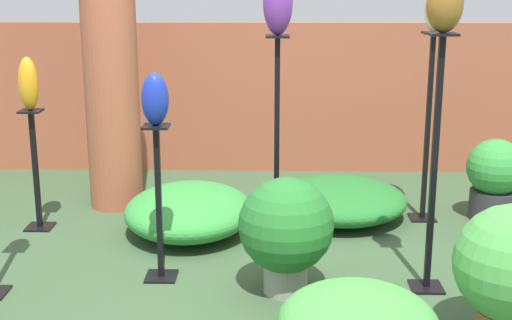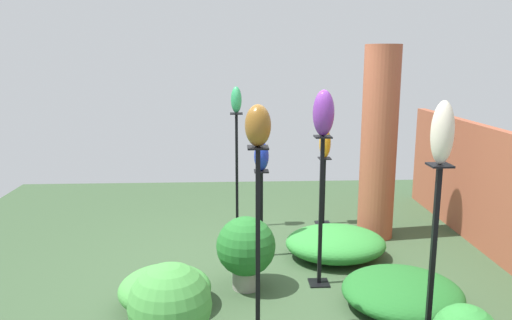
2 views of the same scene
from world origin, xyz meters
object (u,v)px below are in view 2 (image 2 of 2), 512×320
(pedestal_ivory, at_px, (432,267))
(potted_plant_mid_right, at_px, (246,248))
(pedestal_violet, at_px, (321,217))
(art_vase_jade, at_px, (236,100))
(art_vase_amber, at_px, (325,143))
(art_vase_ivory, at_px, (442,133))
(potted_plant_mid_left, at_px, (170,308))
(pedestal_jade, at_px, (237,175))
(art_vase_violet, at_px, (324,113))
(pedestal_cobalt, at_px, (261,218))
(pedestal_bronze, at_px, (258,252))
(pedestal_amber, at_px, (324,194))
(art_vase_cobalt, at_px, (261,156))
(art_vase_bronze, at_px, (258,126))
(brick_pillar, at_px, (379,144))

(pedestal_ivory, relative_size, potted_plant_mid_right, 2.04)
(pedestal_violet, xyz_separation_m, art_vase_jade, (-1.76, -0.80, 1.01))
(pedestal_violet, bearing_deg, art_vase_amber, 168.58)
(art_vase_ivory, bearing_deg, potted_plant_mid_left, -88.69)
(pedestal_jade, bearing_deg, art_vase_violet, 24.59)
(pedestal_cobalt, xyz_separation_m, potted_plant_mid_left, (1.97, -0.79, -0.04))
(pedestal_bronze, height_order, pedestal_cobalt, pedestal_bronze)
(art_vase_jade, xyz_separation_m, art_vase_amber, (-0.07, 1.17, -0.58))
(pedestal_amber, height_order, art_vase_violet, art_vase_violet)
(pedestal_bronze, bearing_deg, art_vase_cobalt, 175.72)
(art_vase_ivory, bearing_deg, pedestal_bronze, -100.45)
(art_vase_amber, bearing_deg, art_vase_violet, -11.42)
(pedestal_ivory, distance_m, art_vase_amber, 3.04)
(art_vase_bronze, relative_size, art_vase_cobalt, 0.99)
(art_vase_amber, bearing_deg, art_vase_cobalt, -40.10)
(art_vase_ivory, relative_size, art_vase_jade, 1.37)
(pedestal_amber, distance_m, potted_plant_mid_right, 2.18)
(art_vase_violet, bearing_deg, art_vase_amber, 168.58)
(potted_plant_mid_right, bearing_deg, art_vase_bronze, 4.58)
(pedestal_ivory, relative_size, pedestal_violet, 0.98)
(pedestal_amber, relative_size, potted_plant_mid_right, 1.27)
(pedestal_jade, bearing_deg, potted_plant_mid_left, -10.01)
(pedestal_violet, xyz_separation_m, art_vase_violet, (-0.00, 0.00, 1.03))
(pedestal_bronze, height_order, art_vase_ivory, art_vase_ivory)
(art_vase_ivory, bearing_deg, pedestal_ivory, 180.00)
(pedestal_ivory, height_order, art_vase_jade, art_vase_jade)
(art_vase_amber, xyz_separation_m, art_vase_bronze, (2.76, -1.03, 0.62))
(art_vase_ivory, distance_m, potted_plant_mid_right, 2.20)
(brick_pillar, distance_m, art_vase_ivory, 2.59)
(art_vase_ivory, bearing_deg, art_vase_bronze, -100.45)
(pedestal_cobalt, height_order, potted_plant_mid_left, pedestal_cobalt)
(pedestal_amber, bearing_deg, art_vase_ivory, 5.24)
(pedestal_amber, bearing_deg, art_vase_jade, -86.74)
(pedestal_ivory, height_order, pedestal_bronze, pedestal_bronze)
(pedestal_violet, xyz_separation_m, art_vase_ivory, (1.18, 0.64, 1.01))
(pedestal_cobalt, height_order, potted_plant_mid_right, pedestal_cobalt)
(pedestal_cobalt, bearing_deg, pedestal_violet, 35.91)
(pedestal_amber, height_order, pedestal_cobalt, pedestal_cobalt)
(pedestal_jade, height_order, pedestal_bronze, pedestal_bronze)
(art_vase_amber, xyz_separation_m, potted_plant_mid_right, (1.88, -1.10, -0.71))
(pedestal_ivory, bearing_deg, art_vase_violet, -151.34)
(pedestal_amber, xyz_separation_m, potted_plant_mid_left, (3.05, -1.70, 0.00))
(pedestal_violet, xyz_separation_m, art_vase_bronze, (0.94, -0.67, 1.04))
(pedestal_ivory, relative_size, potted_plant_mid_left, 1.94)
(art_vase_amber, distance_m, potted_plant_mid_left, 3.56)
(pedestal_jade, xyz_separation_m, art_vase_bronze, (2.69, 0.14, 1.02))
(art_vase_amber, xyz_separation_m, art_vase_violet, (1.82, -0.37, 0.60))
(potted_plant_mid_right, bearing_deg, pedestal_jade, -177.85)
(art_vase_jade, bearing_deg, art_vase_bronze, 2.95)
(pedestal_cobalt, relative_size, art_vase_amber, 2.56)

